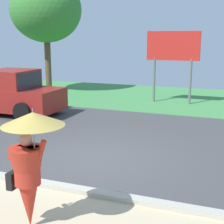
{
  "coord_description": "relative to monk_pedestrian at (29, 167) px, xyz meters",
  "views": [
    {
      "loc": [
        3.71,
        -8.05,
        3.27
      ],
      "look_at": [
        0.21,
        1.0,
        1.1
      ],
      "focal_mm": 54.75,
      "sensor_mm": 36.0,
      "label": 1
    }
  ],
  "objects": [
    {
      "name": "ground_plane",
      "position": [
        -0.47,
        6.47,
        -1.17
      ],
      "size": [
        40.0,
        22.0,
        0.2
      ],
      "color": "#424244"
    },
    {
      "name": "monk_pedestrian",
      "position": [
        0.0,
        0.0,
        0.0
      ],
      "size": [
        1.09,
        1.04,
        2.13
      ],
      "rotation": [
        0.0,
        0.0,
        -0.07
      ],
      "color": "#B22D1E",
      "rests_on": "ground_plane"
    },
    {
      "name": "pickup_truck",
      "position": [
        -6.33,
        7.3,
        -0.25
      ],
      "size": [
        5.2,
        2.28,
        1.88
      ],
      "rotation": [
        0.0,
        0.0,
        -0.04
      ],
      "color": "maroon",
      "rests_on": "ground_plane"
    },
    {
      "name": "roadside_billboard",
      "position": [
        -0.05,
        12.21,
        1.43
      ],
      "size": [
        2.6,
        0.12,
        3.5
      ],
      "color": "slate",
      "rests_on": "ground_plane"
    },
    {
      "name": "tree_center_back",
      "position": [
        -7.7,
        13.19,
        3.61
      ],
      "size": [
        4.11,
        4.11,
        6.62
      ],
      "color": "brown",
      "rests_on": "ground_plane"
    }
  ]
}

